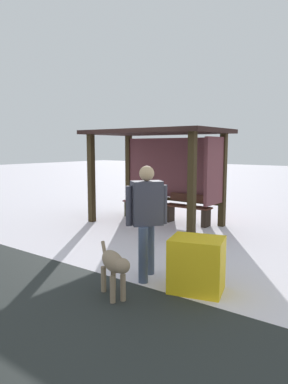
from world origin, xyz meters
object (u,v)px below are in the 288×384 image
Objects in this scene: person_walking at (147,213)px; dog at (114,265)px; bench_center_inside at (188,210)px; grit_bin at (197,264)px; bench_left_inside at (145,205)px; bus_shelter at (164,152)px.

person_walking reaches higher than dog.
dog is (1.46, -4.44, 0.08)m from bench_center_inside.
person_walking is at bearing -178.13° from grit_bin.
bench_left_inside reaches higher than dog.
bench_center_inside is at bearing 25.04° from bus_shelter.
person_walking is 0.98m from dog.
grit_bin is at bearing -58.53° from bench_center_inside.
grit_bin is (2.76, -3.34, -1.44)m from bus_shelter.
bench_center_inside is 4.22m from grit_bin.
person_walking is at bearing -69.17° from bench_center_inside.
person_walking is (1.94, -3.36, -0.83)m from bus_shelter.
grit_bin reaches higher than dog.
bus_shelter is 4.57m from grit_bin.
bench_left_inside is 5.25m from dog.
bus_shelter is 1.69m from bench_left_inside.
dog is at bearing -71.85° from bench_center_inside.
bench_left_inside is (-0.79, 0.26, -1.47)m from bus_shelter.
bus_shelter reaches higher than person_walking.
dog is at bearing -131.66° from grit_bin.
dog is 1.13m from grit_bin.
dog is (2.80, -4.44, 0.10)m from bench_left_inside.
bench_left_inside is at bearing 122.28° from dog.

